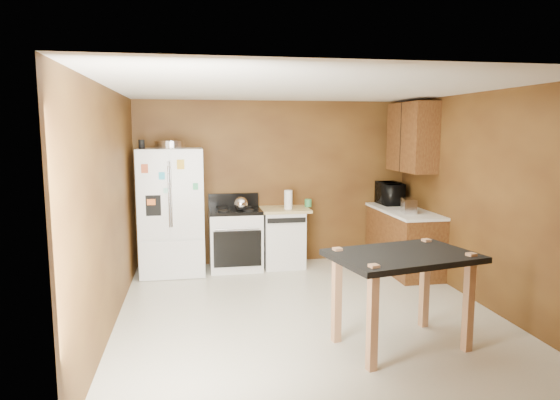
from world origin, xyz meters
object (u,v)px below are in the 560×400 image
object	(u,v)px
paper_towel	(288,200)
island	(402,267)
dishwasher	(283,237)
toaster	(409,206)
refrigerator	(172,212)
pen_cup	(142,144)
kettle	(241,204)
microwave	(389,194)
roasting_pan	(170,144)
green_canister	(308,203)
gas_range	(235,238)

from	to	relation	value
paper_towel	island	world-z (taller)	paper_towel
paper_towel	dishwasher	size ratio (longest dim) A/B	0.32
toaster	island	world-z (taller)	toaster
refrigerator	pen_cup	bearing A→B (deg)	-167.20
refrigerator	paper_towel	bearing A→B (deg)	-0.31
kettle	microwave	world-z (taller)	microwave
roasting_pan	toaster	distance (m)	3.47
green_canister	toaster	distance (m)	1.52
kettle	refrigerator	world-z (taller)	refrigerator
kettle	dishwasher	bearing A→B (deg)	15.77
paper_towel	island	distance (m)	2.97
roasting_pan	kettle	bearing A→B (deg)	-7.97
toaster	dishwasher	bearing A→B (deg)	166.17
roasting_pan	refrigerator	xyz separation A→B (m)	(-0.01, -0.04, -0.95)
green_canister	gas_range	xyz separation A→B (m)	(-1.13, -0.11, -0.49)
roasting_pan	paper_towel	xyz separation A→B (m)	(1.69, -0.05, -0.82)
kettle	green_canister	bearing A→B (deg)	14.43
island	toaster	bearing A→B (deg)	64.48
roasting_pan	pen_cup	size ratio (longest dim) A/B	3.48
roasting_pan	island	size ratio (longest dim) A/B	0.30
refrigerator	gas_range	xyz separation A→B (m)	(0.91, 0.06, -0.44)
dishwasher	paper_towel	bearing A→B (deg)	-55.28
pen_cup	island	distance (m)	4.00
green_canister	island	xyz separation A→B (m)	(0.19, -3.09, -0.17)
pen_cup	island	xyz separation A→B (m)	(2.61, -2.83, -1.08)
roasting_pan	island	distance (m)	3.85
refrigerator	gas_range	bearing A→B (deg)	3.81
toaster	pen_cup	bearing A→B (deg)	-178.06
gas_range	dishwasher	size ratio (longest dim) A/B	1.24
roasting_pan	kettle	world-z (taller)	roasting_pan
paper_towel	pen_cup	bearing A→B (deg)	-177.89
green_canister	pen_cup	bearing A→B (deg)	-173.86
green_canister	microwave	size ratio (longest dim) A/B	0.20
microwave	refrigerator	size ratio (longest dim) A/B	0.32
paper_towel	toaster	size ratio (longest dim) A/B	1.01
kettle	island	xyz separation A→B (m)	(1.25, -2.82, -0.22)
kettle	paper_towel	xyz separation A→B (m)	(0.71, 0.09, 0.03)
paper_towel	gas_range	xyz separation A→B (m)	(-0.79, 0.07, -0.57)
toaster	microwave	distance (m)	0.87
green_canister	roasting_pan	bearing A→B (deg)	-176.19
toaster	paper_towel	bearing A→B (deg)	168.06
toaster	gas_range	bearing A→B (deg)	173.74
gas_range	island	size ratio (longest dim) A/B	0.75
roasting_pan	microwave	xyz separation A→B (m)	(3.34, 0.13, -0.80)
microwave	island	distance (m)	3.30
roasting_pan	paper_towel	world-z (taller)	roasting_pan
microwave	gas_range	world-z (taller)	microwave
paper_towel	gas_range	distance (m)	0.97
pen_cup	gas_range	world-z (taller)	pen_cup
pen_cup	dishwasher	xyz separation A→B (m)	(2.01, 0.17, -1.41)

